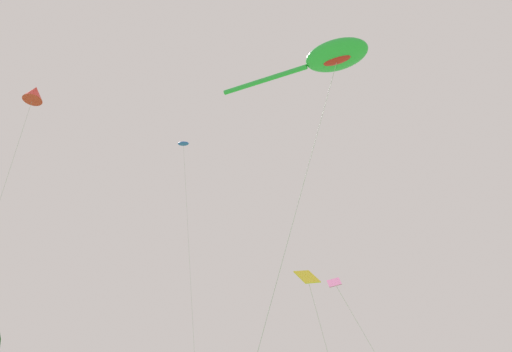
{
  "coord_description": "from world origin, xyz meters",
  "views": [
    {
      "loc": [
        -11.13,
        -4.26,
        1.87
      ],
      "look_at": [
        0.72,
        9.71,
        11.53
      ],
      "focal_mm": 31.16,
      "sensor_mm": 36.0,
      "label": 1
    }
  ],
  "objects_px": {
    "small_kite_delta_white": "(339,291)",
    "small_kite_diamond_red": "(184,148)",
    "small_kite_triangle_green": "(308,281)",
    "small_kite_tiny_distant": "(34,94)",
    "big_show_kite": "(332,57)"
  },
  "relations": [
    {
      "from": "small_kite_triangle_green",
      "to": "small_kite_diamond_red",
      "type": "xyz_separation_m",
      "value": [
        1.31,
        15.13,
        14.88
      ]
    },
    {
      "from": "small_kite_delta_white",
      "to": "small_kite_diamond_red",
      "type": "distance_m",
      "value": 19.99
    },
    {
      "from": "small_kite_triangle_green",
      "to": "small_kite_tiny_distant",
      "type": "xyz_separation_m",
      "value": [
        -11.19,
        14.28,
        13.93
      ]
    },
    {
      "from": "small_kite_diamond_red",
      "to": "small_kite_triangle_green",
      "type": "bearing_deg",
      "value": -46.97
    },
    {
      "from": "small_kite_triangle_green",
      "to": "big_show_kite",
      "type": "bearing_deg",
      "value": 6.69
    },
    {
      "from": "small_kite_delta_white",
      "to": "small_kite_triangle_green",
      "type": "bearing_deg",
      "value": -34.26
    },
    {
      "from": "small_kite_delta_white",
      "to": "small_kite_diamond_red",
      "type": "height_order",
      "value": "small_kite_diamond_red"
    },
    {
      "from": "small_kite_triangle_green",
      "to": "small_kite_diamond_red",
      "type": "bearing_deg",
      "value": 168.62
    },
    {
      "from": "big_show_kite",
      "to": "small_kite_triangle_green",
      "type": "height_order",
      "value": "big_show_kite"
    },
    {
      "from": "big_show_kite",
      "to": "small_kite_delta_white",
      "type": "distance_m",
      "value": 13.19
    },
    {
      "from": "small_kite_delta_white",
      "to": "small_kite_tiny_distant",
      "type": "distance_m",
      "value": 24.04
    },
    {
      "from": "small_kite_diamond_red",
      "to": "small_kite_tiny_distant",
      "type": "bearing_deg",
      "value": -128.15
    },
    {
      "from": "small_kite_triangle_green",
      "to": "small_kite_delta_white",
      "type": "distance_m",
      "value": 4.44
    },
    {
      "from": "big_show_kite",
      "to": "small_kite_delta_white",
      "type": "height_order",
      "value": "big_show_kite"
    },
    {
      "from": "small_kite_triangle_green",
      "to": "small_kite_tiny_distant",
      "type": "distance_m",
      "value": 22.87
    }
  ]
}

